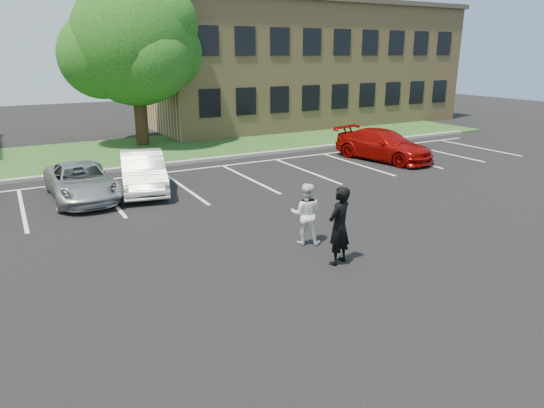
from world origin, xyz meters
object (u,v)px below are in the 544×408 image
at_px(office_building, 300,64).
at_px(man_black_suit, 339,226).
at_px(car_silver_minivan, 81,182).
at_px(tree, 136,45).
at_px(man_white_shirt, 306,214).
at_px(car_red_compact, 384,145).
at_px(car_white_sedan, 143,172).

xyz_separation_m(office_building, man_black_suit, (-13.02, -22.56, -3.18)).
bearing_deg(car_silver_minivan, man_black_suit, -63.89).
distance_m(tree, man_black_suit, 18.71).
xyz_separation_m(tree, man_white_shirt, (-0.03, -16.70, -4.50)).
bearing_deg(car_red_compact, office_building, 61.44).
bearing_deg(man_white_shirt, office_building, -86.23).
bearing_deg(car_white_sedan, car_silver_minivan, -167.95).
relative_size(office_building, car_red_compact, 4.51).
height_order(tree, car_silver_minivan, tree).
xyz_separation_m(man_black_suit, man_white_shirt, (0.01, 1.48, -0.13)).
distance_m(car_silver_minivan, car_red_compact, 13.75).
relative_size(man_black_suit, car_red_compact, 0.39).
relative_size(tree, man_black_suit, 4.51).
relative_size(office_building, car_white_sedan, 5.12).
height_order(office_building, car_red_compact, office_building).
bearing_deg(man_black_suit, man_white_shirt, -110.89).
height_order(car_white_sedan, car_red_compact, car_red_compact).
relative_size(tree, car_white_sedan, 2.01).
xyz_separation_m(office_building, tree, (-12.98, -4.37, 1.19)).
height_order(car_silver_minivan, car_red_compact, car_red_compact).
distance_m(man_black_suit, car_red_compact, 12.64).
bearing_deg(car_silver_minivan, office_building, 36.48).
relative_size(office_building, man_black_suit, 11.47).
xyz_separation_m(tree, car_white_sedan, (-2.45, -9.25, -4.63)).
bearing_deg(car_red_compact, tree, 121.03).
bearing_deg(car_red_compact, car_silver_minivan, 166.45).
bearing_deg(office_building, car_red_compact, -105.70).
height_order(man_black_suit, car_white_sedan, man_black_suit).
height_order(office_building, car_white_sedan, office_building).
distance_m(man_black_suit, man_white_shirt, 1.49).
bearing_deg(tree, car_silver_minivan, -116.60).
relative_size(office_building, man_white_shirt, 13.26).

